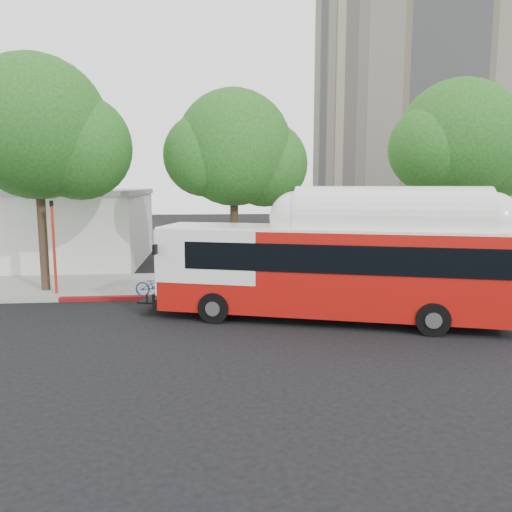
{
  "coord_description": "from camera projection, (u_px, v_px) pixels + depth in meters",
  "views": [
    {
      "loc": [
        -2.12,
        -15.89,
        4.59
      ],
      "look_at": [
        -0.32,
        3.0,
        1.83
      ],
      "focal_mm": 35.0,
      "sensor_mm": 36.0,
      "label": 1
    }
  ],
  "objects": [
    {
      "name": "ground",
      "position": [
        274.0,
        323.0,
        16.52
      ],
      "size": [
        120.0,
        120.0,
        0.0
      ],
      "primitive_type": "plane",
      "color": "black",
      "rests_on": "ground"
    },
    {
      "name": "sidewalk",
      "position": [
        256.0,
        283.0,
        22.91
      ],
      "size": [
        60.0,
        5.0,
        0.15
      ],
      "primitive_type": "cube",
      "color": "gray",
      "rests_on": "ground"
    },
    {
      "name": "curb_strip",
      "position": [
        262.0,
        295.0,
        20.35
      ],
      "size": [
        60.0,
        0.3,
        0.15
      ],
      "primitive_type": "cube",
      "color": "gray",
      "rests_on": "ground"
    },
    {
      "name": "red_curb_segment",
      "position": [
        188.0,
        297.0,
        20.06
      ],
      "size": [
        10.0,
        0.32,
        0.16
      ],
      "primitive_type": "cube",
      "color": "maroon",
      "rests_on": "ground"
    },
    {
      "name": "street_tree_left",
      "position": [
        49.0,
        134.0,
        20.24
      ],
      "size": [
        6.67,
        5.8,
        9.74
      ],
      "color": "#2D2116",
      "rests_on": "ground"
    },
    {
      "name": "street_tree_mid",
      "position": [
        243.0,
        153.0,
        21.58
      ],
      "size": [
        5.75,
        5.0,
        8.62
      ],
      "color": "#2D2116",
      "rests_on": "ground"
    },
    {
      "name": "street_tree_right",
      "position": [
        467.0,
        146.0,
        22.27
      ],
      "size": [
        6.21,
        5.4,
        9.18
      ],
      "color": "#2D2116",
      "rests_on": "ground"
    },
    {
      "name": "apartment_tower",
      "position": [
        439.0,
        32.0,
        43.25
      ],
      "size": [
        18.0,
        18.0,
        37.0
      ],
      "color": "tan",
      "rests_on": "ground"
    },
    {
      "name": "low_commercial_bldg",
      "position": [
        2.0,
        226.0,
        28.68
      ],
      "size": [
        16.2,
        10.2,
        4.25
      ],
      "color": "silver",
      "rests_on": "ground"
    },
    {
      "name": "transit_bus",
      "position": [
        332.0,
        271.0,
        16.68
      ],
      "size": [
        12.32,
        5.71,
        3.62
      ],
      "rotation": [
        0.0,
        0.0,
        -0.3
      ],
      "color": "#AA100B",
      "rests_on": "ground"
    },
    {
      "name": "signal_pole",
      "position": [
        54.0,
        248.0,
        20.07
      ],
      "size": [
        0.11,
        0.37,
        3.93
      ],
      "color": "red",
      "rests_on": "ground"
    }
  ]
}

